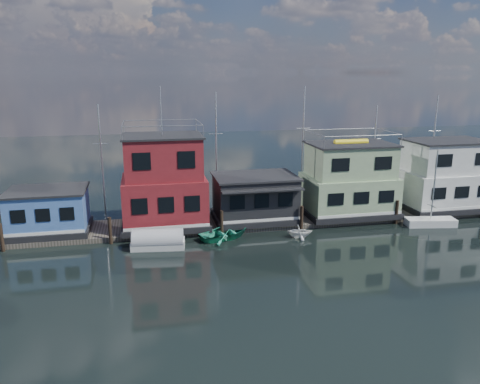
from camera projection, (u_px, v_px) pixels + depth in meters
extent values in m
plane|color=black|center=(304.00, 277.00, 31.28)|extent=(160.00, 160.00, 0.00)
cube|color=#595147|center=(260.00, 221.00, 42.61)|extent=(48.00, 5.00, 0.40)
cube|color=black|center=(51.00, 229.00, 38.94)|extent=(6.40, 4.90, 0.50)
cube|color=#4871BC|center=(48.00, 209.00, 38.50)|extent=(6.00, 4.50, 3.00)
cube|color=black|center=(46.00, 190.00, 38.11)|extent=(6.30, 4.80, 0.16)
cube|color=black|center=(166.00, 222.00, 40.82)|extent=(7.40, 5.90, 0.50)
cube|color=maroon|center=(165.00, 198.00, 40.29)|extent=(7.00, 5.50, 3.74)
cube|color=maroon|center=(163.00, 157.00, 39.40)|extent=(6.30, 4.95, 3.46)
cube|color=black|center=(162.00, 136.00, 38.95)|extent=(6.65, 5.23, 0.16)
cylinder|color=silver|center=(161.00, 111.00, 38.44)|extent=(0.08, 0.08, 4.00)
cube|color=black|center=(255.00, 216.00, 42.40)|extent=(7.40, 5.40, 0.50)
cube|color=black|center=(255.00, 196.00, 41.92)|extent=(7.00, 5.00, 3.40)
cube|color=black|center=(255.00, 176.00, 41.48)|extent=(7.30, 5.30, 0.16)
cube|color=black|center=(263.00, 190.00, 38.97)|extent=(7.00, 1.20, 0.12)
cube|color=black|center=(347.00, 211.00, 44.18)|extent=(8.40, 5.90, 0.50)
cube|color=#95B283|center=(348.00, 192.00, 43.73)|extent=(8.00, 5.50, 3.12)
cube|color=#95B283|center=(350.00, 160.00, 42.99)|extent=(7.20, 4.95, 2.88)
cube|color=black|center=(351.00, 144.00, 42.61)|extent=(7.60, 5.23, 0.16)
cylinder|color=yellow|center=(351.00, 142.00, 42.57)|extent=(3.20, 0.56, 0.56)
cube|color=black|center=(441.00, 205.00, 46.16)|extent=(8.40, 5.90, 0.50)
cube|color=silver|center=(443.00, 187.00, 45.71)|extent=(8.00, 5.50, 3.12)
cube|color=silver|center=(447.00, 157.00, 44.97)|extent=(7.20, 4.95, 2.88)
cube|color=black|center=(448.00, 141.00, 44.59)|extent=(7.60, 5.23, 0.16)
cylinder|color=#2D2116|center=(2.00, 238.00, 35.58)|extent=(0.28, 0.28, 2.20)
cylinder|color=#2D2116|center=(110.00, 231.00, 37.16)|extent=(0.28, 0.28, 2.20)
cylinder|color=#2D2116|center=(222.00, 224.00, 38.94)|extent=(0.28, 0.28, 2.20)
cylinder|color=#2D2116|center=(302.00, 218.00, 40.33)|extent=(0.28, 0.28, 2.20)
cylinder|color=#2D2116|center=(397.00, 212.00, 42.11)|extent=(0.28, 0.28, 2.20)
cylinder|color=silver|center=(102.00, 160.00, 44.28)|extent=(0.16, 0.16, 10.50)
cylinder|color=silver|center=(101.00, 144.00, 43.89)|extent=(1.40, 0.06, 0.06)
cylinder|color=silver|center=(216.00, 151.00, 46.33)|extent=(0.16, 0.16, 11.50)
cylinder|color=silver|center=(216.00, 134.00, 45.90)|extent=(1.40, 0.06, 0.06)
cylinder|color=silver|center=(303.00, 146.00, 48.05)|extent=(0.16, 0.16, 12.00)
cylinder|color=silver|center=(303.00, 128.00, 47.61)|extent=(1.40, 0.06, 0.06)
cylinder|color=silver|center=(374.00, 153.00, 49.88)|extent=(0.16, 0.16, 10.00)
cylinder|color=silver|center=(375.00, 139.00, 49.51)|extent=(1.40, 0.06, 0.06)
cylinder|color=silver|center=(433.00, 146.00, 51.14)|extent=(0.16, 0.16, 11.00)
cylinder|color=silver|center=(434.00, 131.00, 50.73)|extent=(1.40, 0.06, 0.06)
cube|color=silver|center=(430.00, 222.00, 41.76)|extent=(4.53, 2.14, 0.68)
cylinder|color=silver|center=(434.00, 185.00, 40.91)|extent=(0.12, 0.12, 6.19)
cube|color=silver|center=(432.00, 206.00, 41.39)|extent=(0.27, 1.34, 0.05)
cube|color=beige|center=(158.00, 244.00, 36.41)|extent=(4.25, 2.05, 0.68)
cylinder|color=#B3B3B8|center=(158.00, 239.00, 36.31)|extent=(4.07, 2.12, 1.66)
imported|color=white|center=(299.00, 231.00, 38.72)|extent=(2.39, 2.15, 1.13)
imported|color=teal|center=(225.00, 233.00, 38.57)|extent=(5.12, 4.35, 0.90)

